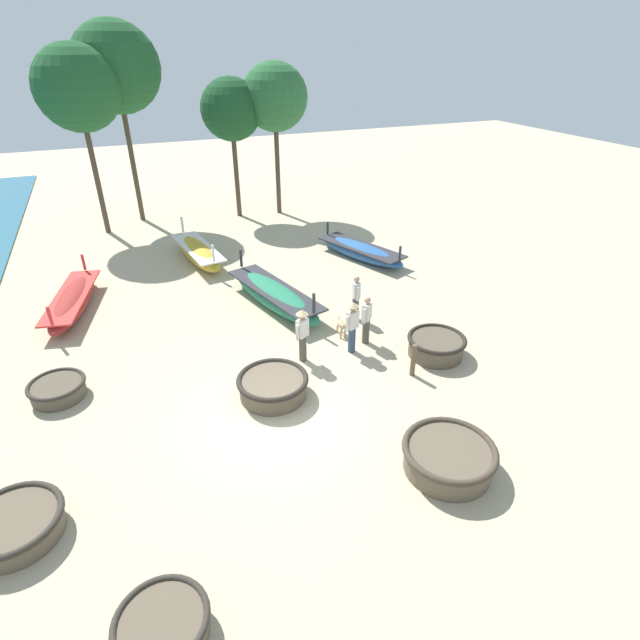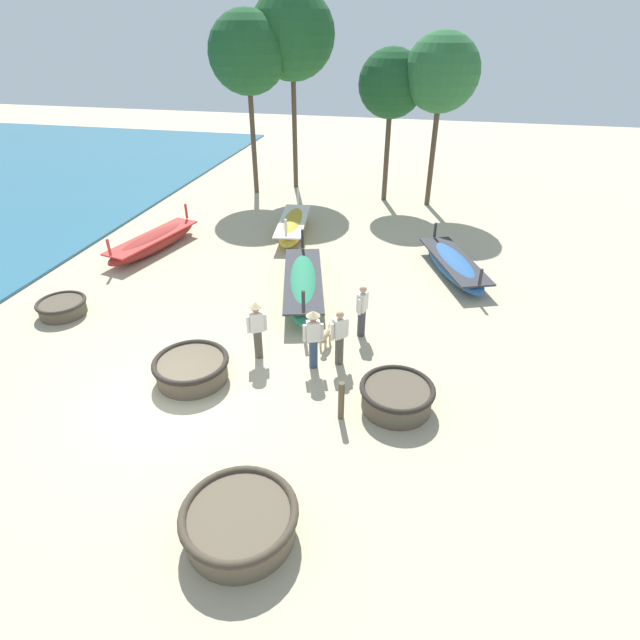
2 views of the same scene
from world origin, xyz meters
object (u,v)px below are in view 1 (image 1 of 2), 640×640
coracle_far_right (15,525)px  long_boat_white_hull (73,301)px  coracle_beside_post (58,389)px  fisherman_with_hat (302,332)px  long_boat_red_hull (275,295)px  tree_tall_back (77,89)px  long_boat_green_hull (361,251)px  coracle_tilted (436,345)px  fisherman_crouching (352,324)px  mooring_post_mid_beach (413,360)px  tree_center (116,68)px  fisherman_standing_right (366,319)px  coracle_upturned (273,385)px  long_boat_ochre_hull (198,252)px  tree_right_mid (275,97)px  dog (342,326)px  fisherman_by_coracle (356,297)px  coracle_nearest (162,626)px  tree_leftmost (231,110)px  coracle_center (449,457)px

coracle_far_right → long_boat_white_hull: (0.86, 9.40, 0.07)m
coracle_beside_post → fisherman_with_hat: size_ratio=0.87×
long_boat_red_hull → tree_tall_back: bearing=116.2°
coracle_beside_post → long_boat_green_hull: 12.87m
coracle_tilted → fisherman_crouching: fisherman_crouching is taller
coracle_far_right → mooring_post_mid_beach: (9.67, 1.63, 0.21)m
coracle_far_right → fisherman_with_hat: size_ratio=1.08×
long_boat_red_hull → tree_center: size_ratio=0.57×
long_boat_white_hull → fisherman_standing_right: fisherman_standing_right is taller
coracle_tilted → tree_center: (-6.83, 16.71, 6.75)m
coracle_upturned → long_boat_ochre_hull: bearing=90.5°
long_boat_white_hull → tree_right_mid: tree_right_mid is taller
fisherman_standing_right → dog: bearing=129.0°
long_boat_white_hull → long_boat_ochre_hull: bearing=29.8°
fisherman_standing_right → fisherman_with_hat: bearing=-175.3°
fisherman_standing_right → fisherman_by_coracle: bearing=76.2°
coracle_far_right → coracle_beside_post: 4.37m
coracle_upturned → tree_tall_back: bearing=102.9°
coracle_beside_post → long_boat_ochre_hull: bearing=56.7°
coracle_upturned → coracle_nearest: (-3.46, -5.18, -0.06)m
coracle_nearest → long_boat_red_hull: (5.09, 10.04, 0.13)m
coracle_nearest → fisherman_with_hat: fisherman_with_hat is taller
long_boat_white_hull → coracle_nearest: bearing=-83.3°
long_boat_red_hull → tree_leftmost: (1.46, 10.62, 4.84)m
fisherman_by_coracle → mooring_post_mid_beach: 3.52m
tree_leftmost → long_boat_green_hull: bearing=-67.2°
fisherman_by_coracle → mooring_post_mid_beach: bearing=-89.0°
coracle_far_right → tree_center: (4.02, 18.95, 6.80)m
coracle_center → coracle_beside_post: coracle_center is taller
coracle_upturned → dog: (2.94, 2.08, 0.05)m
coracle_center → long_boat_green_hull: size_ratio=0.45×
coracle_nearest → tree_leftmost: tree_leftmost is taller
coracle_upturned → coracle_beside_post: coracle_upturned is taller
coracle_tilted → fisherman_by_coracle: fisherman_by_coracle is taller
dog → long_boat_ochre_hull: bearing=111.1°
fisherman_standing_right → dog: fisherman_standing_right is taller
fisherman_with_hat → mooring_post_mid_beach: 3.21m
coracle_upturned → coracle_far_right: coracle_upturned is taller
coracle_beside_post → mooring_post_mid_beach: (9.11, -2.71, 0.24)m
coracle_nearest → tree_center: 23.01m
long_boat_red_hull → fisherman_by_coracle: size_ratio=3.28×
coracle_center → coracle_far_right: size_ratio=1.13×
mooring_post_mid_beach → coracle_nearest: bearing=-148.1°
long_boat_red_hull → mooring_post_mid_beach: 5.90m
dog → tree_center: (-4.71, 14.64, 6.72)m
long_boat_white_hull → fisherman_standing_right: size_ratio=2.99×
coracle_upturned → long_boat_red_hull: (1.63, 4.86, 0.07)m
long_boat_red_hull → fisherman_by_coracle: (2.19, -1.95, 0.44)m
long_boat_white_hull → coracle_beside_post: bearing=-93.4°
coracle_center → fisherman_with_hat: fisherman_with_hat is taller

